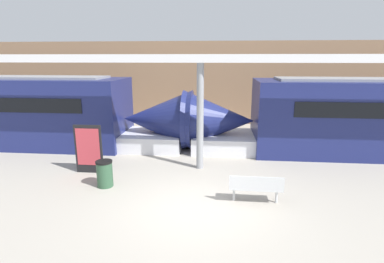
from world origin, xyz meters
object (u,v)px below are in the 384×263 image
(trash_bin, at_px, (105,174))
(poster_board, at_px, (89,149))
(bench_near, at_px, (256,186))
(support_column_near, at_px, (200,117))

(trash_bin, relative_size, poster_board, 0.49)
(trash_bin, distance_m, poster_board, 1.54)
(bench_near, bearing_deg, support_column_near, 124.95)
(bench_near, distance_m, poster_board, 5.93)
(poster_board, bearing_deg, bench_near, -17.70)
(poster_board, relative_size, support_column_near, 0.45)
(bench_near, relative_size, support_column_near, 0.39)
(support_column_near, bearing_deg, trash_bin, -146.37)
(poster_board, bearing_deg, trash_bin, -48.20)
(bench_near, xyz_separation_m, poster_board, (-5.64, 1.80, 0.39))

